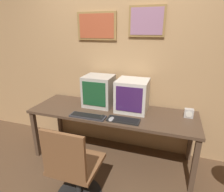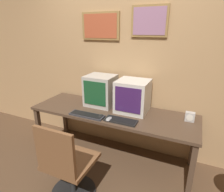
# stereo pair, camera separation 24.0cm
# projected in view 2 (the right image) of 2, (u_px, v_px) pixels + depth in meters

# --- Properties ---
(wall_back) EXTENTS (8.00, 0.08, 2.60)m
(wall_back) POSITION_uv_depth(u_px,v_px,m) (124.00, 62.00, 2.63)
(wall_back) COLOR tan
(wall_back) RESTS_ON ground_plane
(desk) EXTENTS (2.18, 0.69, 0.72)m
(desk) POSITION_uv_depth(u_px,v_px,m) (112.00, 116.00, 2.50)
(desk) COLOR #4C3828
(desk) RESTS_ON ground_plane
(monitor_left) EXTENTS (0.39, 0.35, 0.43)m
(monitor_left) POSITION_uv_depth(u_px,v_px,m) (101.00, 90.00, 2.62)
(monitor_left) COLOR #B7B2A8
(monitor_left) RESTS_ON desk
(monitor_right) EXTENTS (0.40, 0.39, 0.41)m
(monitor_right) POSITION_uv_depth(u_px,v_px,m) (133.00, 96.00, 2.42)
(monitor_right) COLOR beige
(monitor_right) RESTS_ON desk
(keyboard_main) EXTENTS (0.45, 0.14, 0.03)m
(keyboard_main) POSITION_uv_depth(u_px,v_px,m) (87.00, 115.00, 2.33)
(keyboard_main) COLOR #333338
(keyboard_main) RESTS_ON desk
(keyboard_side) EXTENTS (0.39, 0.15, 0.03)m
(keyboard_side) POSITION_uv_depth(u_px,v_px,m) (121.00, 121.00, 2.19)
(keyboard_side) COLOR black
(keyboard_side) RESTS_ON desk
(mouse_near_keyboard) EXTENTS (0.07, 0.12, 0.03)m
(mouse_near_keyboard) POSITION_uv_depth(u_px,v_px,m) (109.00, 119.00, 2.22)
(mouse_near_keyboard) COLOR gray
(mouse_near_keyboard) RESTS_ON desk
(mouse_far_corner) EXTENTS (0.06, 0.10, 0.04)m
(mouse_far_corner) POSITION_uv_depth(u_px,v_px,m) (101.00, 116.00, 2.29)
(mouse_far_corner) COLOR black
(mouse_far_corner) RESTS_ON desk
(desk_clock) EXTENTS (0.11, 0.06, 0.11)m
(desk_clock) POSITION_uv_depth(u_px,v_px,m) (190.00, 117.00, 2.19)
(desk_clock) COLOR #B7B2AD
(desk_clock) RESTS_ON desk
(office_chair) EXTENTS (0.50, 0.50, 0.92)m
(office_chair) POSITION_uv_depth(u_px,v_px,m) (68.00, 168.00, 1.94)
(office_chair) COLOR black
(office_chair) RESTS_ON ground_plane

